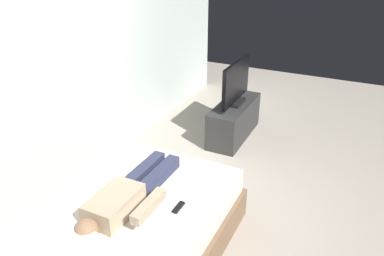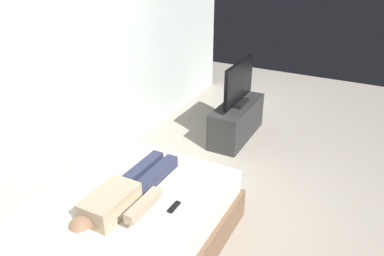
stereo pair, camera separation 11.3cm
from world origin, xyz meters
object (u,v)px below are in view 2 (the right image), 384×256
at_px(bed, 123,231).
at_px(tv, 239,84).
at_px(person, 122,196).
at_px(remote, 174,207).
at_px(pillow, 56,255).
at_px(tv_stand, 237,121).

xyz_separation_m(bed, tv, (2.53, -0.03, 0.52)).
distance_m(bed, tv, 2.59).
bearing_deg(tv, person, 179.44).
height_order(bed, remote, remote).
xyz_separation_m(bed, pillow, (-0.68, 0.00, 0.34)).
bearing_deg(remote, person, 110.47).
relative_size(pillow, remote, 3.20).
height_order(pillow, person, person).
height_order(bed, tv_stand, bed).
relative_size(remote, tv, 0.17).
bearing_deg(pillow, tv_stand, -0.54).
bearing_deg(tv_stand, pillow, 179.46).
distance_m(bed, remote, 0.53).
relative_size(person, tv_stand, 1.15).
distance_m(remote, tv_stand, 2.40).
xyz_separation_m(person, tv_stand, (2.51, -0.02, -0.37)).
bearing_deg(tv_stand, tv, 0.00).
bearing_deg(remote, tv, 9.17).
relative_size(bed, person, 1.58).
relative_size(bed, remote, 13.30).
distance_m(pillow, person, 0.71).
xyz_separation_m(remote, tv_stand, (2.35, 0.38, -0.30)).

